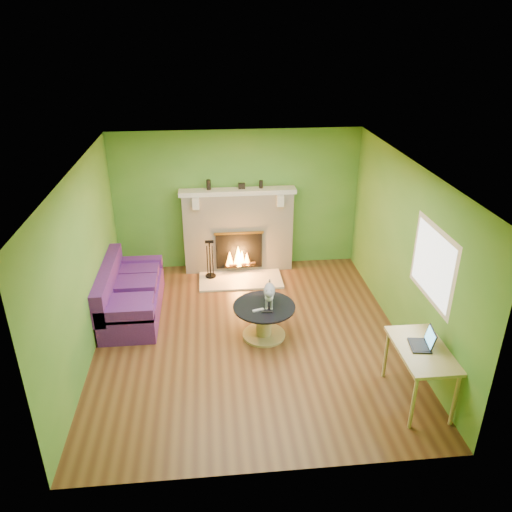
{
  "coord_description": "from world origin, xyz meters",
  "views": [
    {
      "loc": [
        -0.52,
        -6.24,
        4.32
      ],
      "look_at": [
        0.14,
        0.4,
        1.15
      ],
      "focal_mm": 35.0,
      "sensor_mm": 36.0,
      "label": 1
    }
  ],
  "objects": [
    {
      "name": "wall_front",
      "position": [
        0.0,
        -2.5,
        1.3
      ],
      "size": [
        5.0,
        0.0,
        5.0
      ],
      "primitive_type": "plane",
      "rotation": [
        -1.57,
        0.0,
        0.0
      ],
      "color": "#418029",
      "rests_on": "floor"
    },
    {
      "name": "sofa",
      "position": [
        -1.86,
        0.88,
        0.32
      ],
      "size": [
        0.87,
        1.86,
        0.84
      ],
      "color": "#481758",
      "rests_on": "floor"
    },
    {
      "name": "mantel_vase_left",
      "position": [
        -0.51,
        2.33,
        1.67
      ],
      "size": [
        0.08,
        0.08,
        0.18
      ],
      "primitive_type": "cylinder",
      "color": "black",
      "rests_on": "mantel"
    },
    {
      "name": "hearth",
      "position": [
        0.0,
        1.8,
        0.01
      ],
      "size": [
        1.5,
        0.75,
        0.03
      ],
      "primitive_type": "cube",
      "color": "beige",
      "rests_on": "floor"
    },
    {
      "name": "window_pane",
      "position": [
        2.23,
        -0.9,
        1.55
      ],
      "size": [
        0.0,
        1.06,
        1.06
      ],
      "primitive_type": "plane",
      "rotation": [
        1.57,
        0.0,
        -1.57
      ],
      "color": "white",
      "rests_on": "wall_right"
    },
    {
      "name": "mantel_vase_right",
      "position": [
        0.42,
        2.33,
        1.65
      ],
      "size": [
        0.07,
        0.07,
        0.14
      ],
      "primitive_type": "cylinder",
      "color": "black",
      "rests_on": "mantel"
    },
    {
      "name": "ceiling",
      "position": [
        0.0,
        0.0,
        2.6
      ],
      "size": [
        5.0,
        5.0,
        0.0
      ],
      "primitive_type": "plane",
      "rotation": [
        3.14,
        0.0,
        0.0
      ],
      "color": "white",
      "rests_on": "wall_back"
    },
    {
      "name": "coffee_table",
      "position": [
        0.22,
        0.0,
        0.3
      ],
      "size": [
        0.92,
        0.92,
        0.52
      ],
      "color": "tan",
      "rests_on": "floor"
    },
    {
      "name": "remote_black",
      "position": [
        0.24,
        -0.18,
        0.53
      ],
      "size": [
        0.16,
        0.06,
        0.02
      ],
      "primitive_type": "cube",
      "rotation": [
        0.0,
        0.0,
        -0.09
      ],
      "color": "black",
      "rests_on": "coffee_table"
    },
    {
      "name": "floor",
      "position": [
        0.0,
        0.0,
        0.0
      ],
      "size": [
        5.0,
        5.0,
        0.0
      ],
      "primitive_type": "plane",
      "color": "#512D17",
      "rests_on": "ground"
    },
    {
      "name": "wall_right",
      "position": [
        2.25,
        0.0,
        1.3
      ],
      "size": [
        0.0,
        5.0,
        5.0
      ],
      "primitive_type": "plane",
      "rotation": [
        1.57,
        0.0,
        -1.57
      ],
      "color": "#418029",
      "rests_on": "floor"
    },
    {
      "name": "desk",
      "position": [
        1.95,
        -1.56,
        0.67
      ],
      "size": [
        0.6,
        1.03,
        0.76
      ],
      "color": "tan",
      "rests_on": "floor"
    },
    {
      "name": "cat",
      "position": [
        0.3,
        0.05,
        0.7
      ],
      "size": [
        0.3,
        0.61,
        0.37
      ],
      "primitive_type": null,
      "rotation": [
        0.0,
        0.0,
        -0.14
      ],
      "color": "slate",
      "rests_on": "coffee_table"
    },
    {
      "name": "laptop",
      "position": [
        1.93,
        -1.51,
        0.88
      ],
      "size": [
        0.31,
        0.34,
        0.23
      ],
      "primitive_type": null,
      "rotation": [
        0.0,
        0.0,
        -0.15
      ],
      "color": "black",
      "rests_on": "desk"
    },
    {
      "name": "window_frame",
      "position": [
        2.24,
        -0.9,
        1.55
      ],
      "size": [
        0.0,
        1.2,
        1.2
      ],
      "primitive_type": "plane",
      "rotation": [
        1.57,
        0.0,
        -1.57
      ],
      "color": "silver",
      "rests_on": "wall_right"
    },
    {
      "name": "wall_left",
      "position": [
        -2.25,
        0.0,
        1.3
      ],
      "size": [
        0.0,
        5.0,
        5.0
      ],
      "primitive_type": "plane",
      "rotation": [
        1.57,
        0.0,
        1.57
      ],
      "color": "#418029",
      "rests_on": "floor"
    },
    {
      "name": "fireplace",
      "position": [
        0.0,
        2.32,
        0.77
      ],
      "size": [
        2.1,
        0.46,
        1.58
      ],
      "color": "beige",
      "rests_on": "floor"
    },
    {
      "name": "remote_silver",
      "position": [
        0.12,
        -0.12,
        0.53
      ],
      "size": [
        0.18,
        0.09,
        0.02
      ],
      "primitive_type": "cube",
      "rotation": [
        0.0,
        0.0,
        0.31
      ],
      "color": "#98989B",
      "rests_on": "coffee_table"
    },
    {
      "name": "mantel",
      "position": [
        0.0,
        2.3,
        1.54
      ],
      "size": [
        2.1,
        0.28,
        0.08
      ],
      "primitive_type": "cube",
      "color": "beige",
      "rests_on": "fireplace"
    },
    {
      "name": "fire_tools",
      "position": [
        -0.54,
        1.95,
        0.39
      ],
      "size": [
        0.19,
        0.19,
        0.73
      ],
      "primitive_type": null,
      "color": "black",
      "rests_on": "hearth"
    },
    {
      "name": "wall_back",
      "position": [
        0.0,
        2.5,
        1.3
      ],
      "size": [
        5.0,
        0.0,
        5.0
      ],
      "primitive_type": "plane",
      "rotation": [
        1.57,
        0.0,
        0.0
      ],
      "color": "#418029",
      "rests_on": "floor"
    },
    {
      "name": "mantel_box",
      "position": [
        0.08,
        2.33,
        1.63
      ],
      "size": [
        0.12,
        0.08,
        0.1
      ],
      "primitive_type": "cube",
      "color": "black",
      "rests_on": "mantel"
    }
  ]
}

